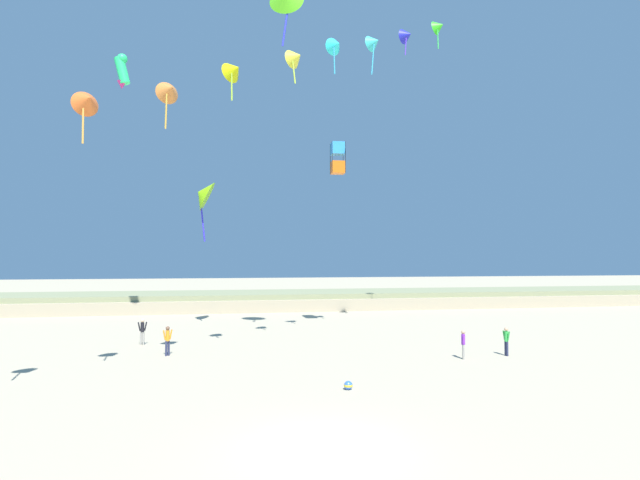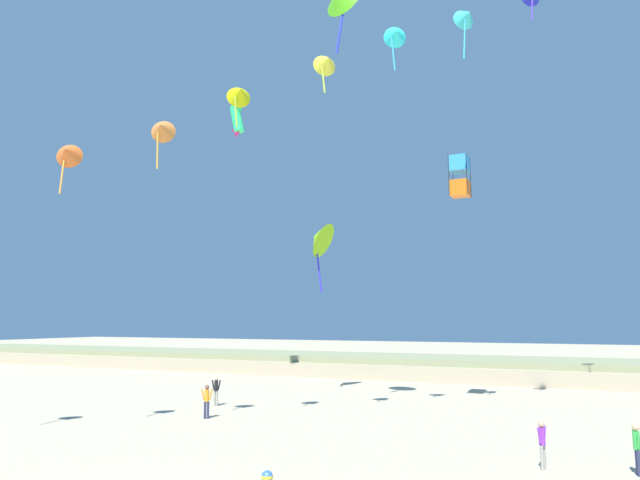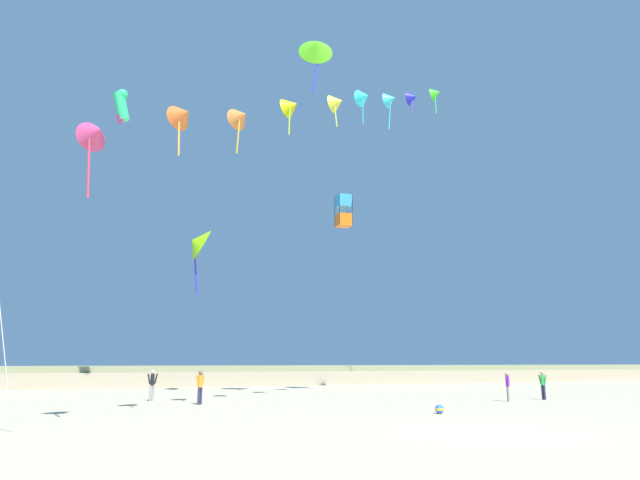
{
  "view_description": "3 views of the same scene",
  "coord_description": "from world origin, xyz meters",
  "px_view_note": "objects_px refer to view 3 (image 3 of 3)",
  "views": [
    {
      "loc": [
        -2.53,
        -14.2,
        5.49
      ],
      "look_at": [
        1.61,
        9.84,
        6.34
      ],
      "focal_mm": 28.0,
      "sensor_mm": 36.0,
      "label": 1
    },
    {
      "loc": [
        10.97,
        -9.61,
        4.85
      ],
      "look_at": [
        1.89,
        10.66,
        7.98
      ],
      "focal_mm": 32.0,
      "sensor_mm": 36.0,
      "label": 2
    },
    {
      "loc": [
        -11.11,
        -14.75,
        2.08
      ],
      "look_at": [
        -0.72,
        12.3,
        8.28
      ],
      "focal_mm": 32.0,
      "sensor_mm": 36.0,
      "label": 3
    }
  ],
  "objects_px": {
    "person_near_left": "(152,383)",
    "large_kite_outer_drift": "(197,243)",
    "person_near_right": "(200,385)",
    "large_kite_low_lead": "(316,48)",
    "beach_ball": "(439,409)",
    "person_far_left": "(543,383)",
    "person_mid_center": "(508,384)",
    "large_kite_high_solo": "(344,211)",
    "large_kite_mid_trail": "(122,105)"
  },
  "relations": [
    {
      "from": "person_near_left",
      "to": "large_kite_outer_drift",
      "type": "bearing_deg",
      "value": 66.64
    },
    {
      "from": "person_near_right",
      "to": "large_kite_low_lead",
      "type": "bearing_deg",
      "value": 12.55
    },
    {
      "from": "person_near_left",
      "to": "beach_ball",
      "type": "height_order",
      "value": "person_near_left"
    },
    {
      "from": "person_far_left",
      "to": "large_kite_low_lead",
      "type": "height_order",
      "value": "large_kite_low_lead"
    },
    {
      "from": "person_near_left",
      "to": "person_far_left",
      "type": "height_order",
      "value": "person_near_left"
    },
    {
      "from": "person_mid_center",
      "to": "beach_ball",
      "type": "xyz_separation_m",
      "value": [
        -7.53,
        -5.01,
        -0.72
      ]
    },
    {
      "from": "person_far_left",
      "to": "beach_ball",
      "type": "bearing_deg",
      "value": -152.15
    },
    {
      "from": "large_kite_outer_drift",
      "to": "beach_ball",
      "type": "height_order",
      "value": "large_kite_outer_drift"
    },
    {
      "from": "large_kite_low_lead",
      "to": "large_kite_high_solo",
      "type": "distance_m",
      "value": 11.92
    },
    {
      "from": "person_near_left",
      "to": "person_far_left",
      "type": "relative_size",
      "value": 1.04
    },
    {
      "from": "person_near_right",
      "to": "person_mid_center",
      "type": "xyz_separation_m",
      "value": [
        15.86,
        -3.66,
        -0.05
      ]
    },
    {
      "from": "large_kite_mid_trail",
      "to": "large_kite_low_lead",
      "type": "bearing_deg",
      "value": -34.9
    },
    {
      "from": "person_far_left",
      "to": "beach_ball",
      "type": "distance_m",
      "value": 11.67
    },
    {
      "from": "person_near_left",
      "to": "large_kite_low_lead",
      "type": "bearing_deg",
      "value": -14.35
    },
    {
      "from": "person_near_left",
      "to": "large_kite_mid_trail",
      "type": "height_order",
      "value": "large_kite_mid_trail"
    },
    {
      "from": "person_far_left",
      "to": "person_mid_center",
      "type": "bearing_deg",
      "value": -171.17
    },
    {
      "from": "large_kite_outer_drift",
      "to": "large_kite_mid_trail",
      "type": "bearing_deg",
      "value": -164.4
    },
    {
      "from": "person_mid_center",
      "to": "beach_ball",
      "type": "bearing_deg",
      "value": -146.34
    },
    {
      "from": "person_far_left",
      "to": "large_kite_high_solo",
      "type": "height_order",
      "value": "large_kite_high_solo"
    },
    {
      "from": "person_near_right",
      "to": "large_kite_low_lead",
      "type": "xyz_separation_m",
      "value": [
        6.72,
        1.5,
        20.87
      ]
    },
    {
      "from": "beach_ball",
      "to": "large_kite_mid_trail",
      "type": "bearing_deg",
      "value": 125.66
    },
    {
      "from": "large_kite_mid_trail",
      "to": "beach_ball",
      "type": "height_order",
      "value": "large_kite_mid_trail"
    },
    {
      "from": "person_mid_center",
      "to": "person_near_right",
      "type": "bearing_deg",
      "value": 167.02
    },
    {
      "from": "person_near_left",
      "to": "large_kite_low_lead",
      "type": "distance_m",
      "value": 22.73
    },
    {
      "from": "person_far_left",
      "to": "beach_ball",
      "type": "xyz_separation_m",
      "value": [
        -10.3,
        -5.44,
        -0.73
      ]
    },
    {
      "from": "large_kite_low_lead",
      "to": "large_kite_high_solo",
      "type": "relative_size",
      "value": 1.84
    },
    {
      "from": "large_kite_outer_drift",
      "to": "beach_ball",
      "type": "xyz_separation_m",
      "value": [
        7.17,
        -19.72,
        -10.26
      ]
    },
    {
      "from": "person_near_left",
      "to": "person_far_left",
      "type": "xyz_separation_m",
      "value": [
        20.63,
        -6.95,
        -0.04
      ]
    },
    {
      "from": "large_kite_outer_drift",
      "to": "beach_ball",
      "type": "bearing_deg",
      "value": -70.02
    },
    {
      "from": "person_mid_center",
      "to": "large_kite_outer_drift",
      "type": "xyz_separation_m",
      "value": [
        -14.69,
        14.71,
        9.54
      ]
    },
    {
      "from": "person_near_left",
      "to": "large_kite_high_solo",
      "type": "relative_size",
      "value": 0.69
    },
    {
      "from": "person_mid_center",
      "to": "large_kite_outer_drift",
      "type": "height_order",
      "value": "large_kite_outer_drift"
    },
    {
      "from": "person_near_right",
      "to": "large_kite_high_solo",
      "type": "relative_size",
      "value": 0.69
    },
    {
      "from": "person_near_left",
      "to": "large_kite_mid_trail",
      "type": "distance_m",
      "value": 19.5
    },
    {
      "from": "person_mid_center",
      "to": "large_kite_outer_drift",
      "type": "bearing_deg",
      "value": 134.98
    },
    {
      "from": "person_near_right",
      "to": "large_kite_outer_drift",
      "type": "bearing_deg",
      "value": 83.96
    },
    {
      "from": "person_near_right",
      "to": "person_far_left",
      "type": "height_order",
      "value": "person_near_right"
    },
    {
      "from": "beach_ball",
      "to": "person_far_left",
      "type": "bearing_deg",
      "value": 27.85
    },
    {
      "from": "person_mid_center",
      "to": "large_kite_low_lead",
      "type": "relative_size",
      "value": 0.35
    },
    {
      "from": "beach_ball",
      "to": "person_near_left",
      "type": "bearing_deg",
      "value": 129.82
    },
    {
      "from": "person_near_left",
      "to": "person_near_right",
      "type": "xyz_separation_m",
      "value": [
        1.99,
        -3.73,
        -0.0
      ]
    },
    {
      "from": "person_far_left",
      "to": "beach_ball",
      "type": "relative_size",
      "value": 4.37
    },
    {
      "from": "person_near_right",
      "to": "beach_ball",
      "type": "distance_m",
      "value": 12.05
    },
    {
      "from": "person_mid_center",
      "to": "large_kite_outer_drift",
      "type": "relative_size",
      "value": 0.31
    },
    {
      "from": "large_kite_mid_trail",
      "to": "person_mid_center",
      "type": "bearing_deg",
      "value": -32.53
    },
    {
      "from": "person_mid_center",
      "to": "person_far_left",
      "type": "relative_size",
      "value": 0.98
    },
    {
      "from": "beach_ball",
      "to": "large_kite_outer_drift",
      "type": "bearing_deg",
      "value": 109.98
    },
    {
      "from": "person_far_left",
      "to": "large_kite_high_solo",
      "type": "bearing_deg",
      "value": 122.48
    },
    {
      "from": "person_near_left",
      "to": "large_kite_high_solo",
      "type": "xyz_separation_m",
      "value": [
        13.42,
        4.39,
        12.14
      ]
    },
    {
      "from": "large_kite_low_lead",
      "to": "large_kite_outer_drift",
      "type": "distance_m",
      "value": 15.86
    }
  ]
}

